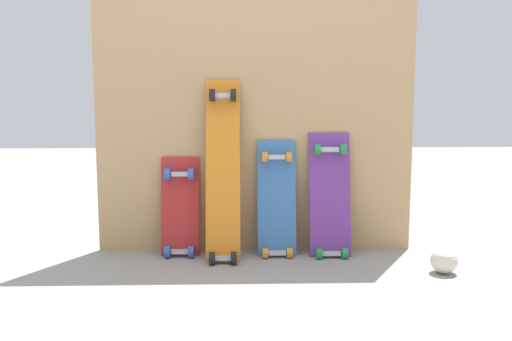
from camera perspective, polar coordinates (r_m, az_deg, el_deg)
ground_plane at (r=3.04m, az=-0.04°, el=-8.26°), size 12.00×12.00×0.00m
plywood_wall_panel at (r=2.99m, az=-0.08°, el=7.00°), size 1.67×0.04×1.60m
skateboard_red at (r=2.99m, az=-7.65°, el=-4.22°), size 0.20×0.17×0.57m
skateboard_orange at (r=2.87m, az=-3.34°, el=-0.58°), size 0.17×0.29×0.98m
skateboard_blue at (r=2.96m, az=2.10°, el=-3.47°), size 0.20×0.18×0.67m
skateboard_purple at (r=2.98m, az=7.44°, el=-3.09°), size 0.21×0.20×0.70m
rubber_ball at (r=2.83m, az=18.39°, el=-8.55°), size 0.13×0.13×0.13m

